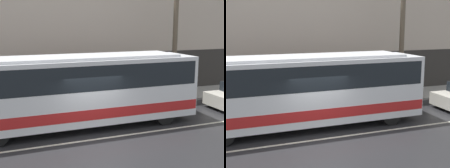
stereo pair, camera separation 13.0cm
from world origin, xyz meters
The scene contains 5 objects.
ground_plane centered at (0.00, 0.00, 0.00)m, with size 60.00×60.00×0.00m, color #262628.
sidewalk centered at (0.00, 5.49, 0.06)m, with size 60.00×2.98×0.13m.
lane_stripe centered at (0.00, 0.00, 0.00)m, with size 54.00×0.14×0.01m.
transit_bus centered at (-0.57, 1.78, 1.84)m, with size 11.42×2.60×3.26m.
utility_pole_near centered at (6.39, 4.55, 4.03)m, with size 0.29×0.29×7.80m.
Camera 2 is at (-3.70, -11.54, 4.70)m, focal length 50.00 mm.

